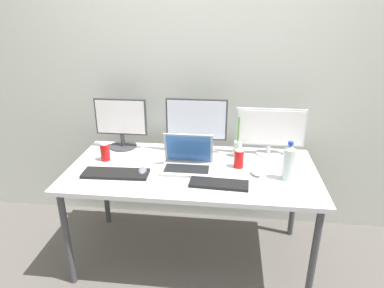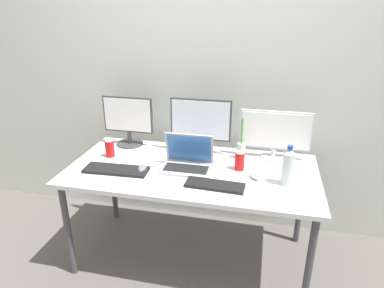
{
  "view_description": "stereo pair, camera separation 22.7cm",
  "coord_description": "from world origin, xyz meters",
  "px_view_note": "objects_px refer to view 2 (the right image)",
  "views": [
    {
      "loc": [
        0.24,
        -2.09,
        1.78
      ],
      "look_at": [
        0.0,
        0.0,
        0.92
      ],
      "focal_mm": 32.0,
      "sensor_mm": 36.0,
      "label": 1
    },
    {
      "loc": [
        0.46,
        -2.05,
        1.78
      ],
      "look_at": [
        0.0,
        0.0,
        0.92
      ],
      "focal_mm": 32.0,
      "sensor_mm": 36.0,
      "label": 2
    }
  ],
  "objects_px": {
    "work_desk": "(192,176)",
    "soda_can_near_keyboard": "(110,148)",
    "keyboard_aux": "(215,185)",
    "keyboard_main": "(116,170)",
    "monitor_center": "(201,124)",
    "laptop_silver": "(188,161)",
    "monitor_left": "(128,120)",
    "bamboo_vase": "(241,149)",
    "water_bottle": "(288,167)",
    "mouse_by_laptop": "(142,168)",
    "soda_can_by_laptop": "(240,161)",
    "mouse_by_keyboard": "(255,175)",
    "monitor_right": "(275,133)"
  },
  "relations": [
    {
      "from": "monitor_right",
      "to": "keyboard_aux",
      "type": "relative_size",
      "value": 1.37
    },
    {
      "from": "monitor_center",
      "to": "laptop_silver",
      "type": "bearing_deg",
      "value": -95.85
    },
    {
      "from": "soda_can_by_laptop",
      "to": "laptop_silver",
      "type": "bearing_deg",
      "value": -170.14
    },
    {
      "from": "monitor_left",
      "to": "keyboard_main",
      "type": "relative_size",
      "value": 0.92
    },
    {
      "from": "laptop_silver",
      "to": "soda_can_near_keyboard",
      "type": "distance_m",
      "value": 0.61
    },
    {
      "from": "work_desk",
      "to": "keyboard_main",
      "type": "height_order",
      "value": "keyboard_main"
    },
    {
      "from": "work_desk",
      "to": "monitor_left",
      "type": "distance_m",
      "value": 0.71
    },
    {
      "from": "mouse_by_laptop",
      "to": "water_bottle",
      "type": "bearing_deg",
      "value": -4.17
    },
    {
      "from": "monitor_center",
      "to": "mouse_by_laptop",
      "type": "xyz_separation_m",
      "value": [
        -0.32,
        -0.4,
        -0.2
      ]
    },
    {
      "from": "work_desk",
      "to": "soda_can_near_keyboard",
      "type": "xyz_separation_m",
      "value": [
        -0.63,
        0.06,
        0.12
      ]
    },
    {
      "from": "laptop_silver",
      "to": "soda_can_by_laptop",
      "type": "height_order",
      "value": "laptop_silver"
    },
    {
      "from": "monitor_center",
      "to": "soda_can_near_keyboard",
      "type": "xyz_separation_m",
      "value": [
        -0.63,
        -0.22,
        -0.16
      ]
    },
    {
      "from": "monitor_left",
      "to": "monitor_center",
      "type": "relative_size",
      "value": 0.88
    },
    {
      "from": "mouse_by_keyboard",
      "to": "soda_can_by_laptop",
      "type": "bearing_deg",
      "value": 115.22
    },
    {
      "from": "monitor_center",
      "to": "soda_can_by_laptop",
      "type": "xyz_separation_m",
      "value": [
        0.32,
        -0.23,
        -0.16
      ]
    },
    {
      "from": "mouse_by_laptop",
      "to": "bamboo_vase",
      "type": "xyz_separation_m",
      "value": [
        0.63,
        0.36,
        0.05
      ]
    },
    {
      "from": "laptop_silver",
      "to": "soda_can_near_keyboard",
      "type": "bearing_deg",
      "value": 173.58
    },
    {
      "from": "monitor_right",
      "to": "keyboard_main",
      "type": "bearing_deg",
      "value": -156.01
    },
    {
      "from": "keyboard_main",
      "to": "mouse_by_keyboard",
      "type": "distance_m",
      "value": 0.92
    },
    {
      "from": "soda_can_near_keyboard",
      "to": "bamboo_vase",
      "type": "bearing_deg",
      "value": 10.7
    },
    {
      "from": "work_desk",
      "to": "soda_can_near_keyboard",
      "type": "distance_m",
      "value": 0.65
    },
    {
      "from": "laptop_silver",
      "to": "bamboo_vase",
      "type": "bearing_deg",
      "value": 35.93
    },
    {
      "from": "soda_can_near_keyboard",
      "to": "soda_can_by_laptop",
      "type": "relative_size",
      "value": 1.0
    },
    {
      "from": "monitor_center",
      "to": "mouse_by_keyboard",
      "type": "height_order",
      "value": "monitor_center"
    },
    {
      "from": "monitor_center",
      "to": "monitor_right",
      "type": "bearing_deg",
      "value": 1.86
    },
    {
      "from": "keyboard_main",
      "to": "soda_can_near_keyboard",
      "type": "height_order",
      "value": "soda_can_near_keyboard"
    },
    {
      "from": "work_desk",
      "to": "keyboard_main",
      "type": "xyz_separation_m",
      "value": [
        -0.49,
        -0.15,
        0.07
      ]
    },
    {
      "from": "monitor_right",
      "to": "mouse_by_laptop",
      "type": "xyz_separation_m",
      "value": [
        -0.86,
        -0.42,
        -0.17
      ]
    },
    {
      "from": "work_desk",
      "to": "mouse_by_keyboard",
      "type": "xyz_separation_m",
      "value": [
        0.43,
        -0.05,
        0.08
      ]
    },
    {
      "from": "monitor_center",
      "to": "soda_can_by_laptop",
      "type": "height_order",
      "value": "monitor_center"
    },
    {
      "from": "water_bottle",
      "to": "keyboard_aux",
      "type": "bearing_deg",
      "value": -163.13
    },
    {
      "from": "monitor_left",
      "to": "mouse_by_laptop",
      "type": "relative_size",
      "value": 3.95
    },
    {
      "from": "mouse_by_keyboard",
      "to": "soda_can_by_laptop",
      "type": "relative_size",
      "value": 0.78
    },
    {
      "from": "soda_can_near_keyboard",
      "to": "laptop_silver",
      "type": "bearing_deg",
      "value": -6.42
    },
    {
      "from": "keyboard_main",
      "to": "mouse_by_keyboard",
      "type": "relative_size",
      "value": 4.42
    },
    {
      "from": "keyboard_aux",
      "to": "mouse_by_laptop",
      "type": "xyz_separation_m",
      "value": [
        -0.51,
        0.1,
        0.01
      ]
    },
    {
      "from": "keyboard_aux",
      "to": "monitor_left",
      "type": "bearing_deg",
      "value": 148.61
    },
    {
      "from": "monitor_right",
      "to": "mouse_by_keyboard",
      "type": "distance_m",
      "value": 0.41
    },
    {
      "from": "monitor_left",
      "to": "mouse_by_laptop",
      "type": "height_order",
      "value": "monitor_left"
    },
    {
      "from": "work_desk",
      "to": "keyboard_aux",
      "type": "bearing_deg",
      "value": -48.37
    },
    {
      "from": "monitor_left",
      "to": "bamboo_vase",
      "type": "relative_size",
      "value": 1.31
    },
    {
      "from": "water_bottle",
      "to": "keyboard_main",
      "type": "bearing_deg",
      "value": -176.6
    },
    {
      "from": "keyboard_main",
      "to": "bamboo_vase",
      "type": "relative_size",
      "value": 1.42
    },
    {
      "from": "mouse_by_laptop",
      "to": "soda_can_by_laptop",
      "type": "height_order",
      "value": "soda_can_by_laptop"
    },
    {
      "from": "keyboard_main",
      "to": "monitor_left",
      "type": "bearing_deg",
      "value": 98.97
    },
    {
      "from": "keyboard_aux",
      "to": "soda_can_near_keyboard",
      "type": "distance_m",
      "value": 0.87
    },
    {
      "from": "laptop_silver",
      "to": "soda_can_by_laptop",
      "type": "relative_size",
      "value": 2.66
    },
    {
      "from": "laptop_silver",
      "to": "keyboard_aux",
      "type": "distance_m",
      "value": 0.31
    },
    {
      "from": "keyboard_aux",
      "to": "mouse_by_laptop",
      "type": "relative_size",
      "value": 3.61
    },
    {
      "from": "keyboard_aux",
      "to": "bamboo_vase",
      "type": "height_order",
      "value": "bamboo_vase"
    }
  ]
}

